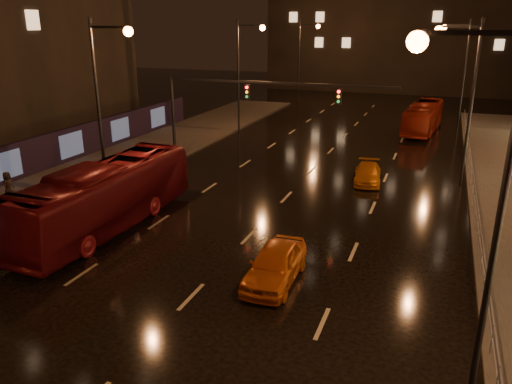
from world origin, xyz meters
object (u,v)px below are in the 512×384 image
bus_red (105,196)px  taxi_near (275,264)px  taxi_far (368,173)px  pedestrian_c (8,185)px  bus_curb (423,117)px

bus_red → taxi_near: size_ratio=2.69×
taxi_far → pedestrian_c: pedestrian_c is taller
bus_red → bus_curb: bearing=66.3°
taxi_far → pedestrian_c: size_ratio=2.54×
bus_curb → taxi_far: (-2.43, -17.66, -0.79)m
taxi_far → bus_curb: bearing=75.4°
bus_red → bus_curb: size_ratio=1.20×
taxi_near → bus_curb: bearing=82.1°
bus_red → taxi_near: bearing=-12.9°
taxi_far → pedestrian_c: bearing=-156.9°
bus_curb → taxi_near: (-3.88, -32.06, -0.62)m
taxi_near → pedestrian_c: size_ratio=2.82×
bus_curb → pedestrian_c: bus_curb is taller
taxi_near → bus_red: bearing=165.6°
bus_curb → taxi_far: 17.85m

